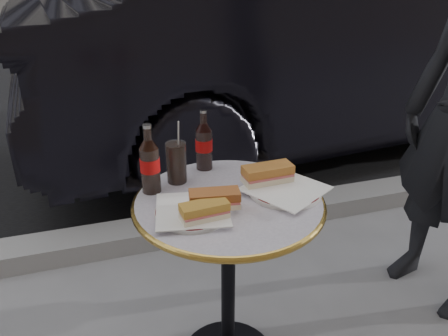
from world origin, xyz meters
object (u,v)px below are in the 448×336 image
object	(u,v)px
plate_left	(192,212)
cola_bottle_right	(204,140)
bistro_table	(228,288)
cola_bottle_left	(149,159)
cola_glass	(176,162)
parked_car	(334,44)
plate_right	(285,191)

from	to	relation	value
plate_left	cola_bottle_right	distance (m)	0.34
bistro_table	cola_bottle_left	world-z (taller)	cola_bottle_left
cola_bottle_right	cola_glass	distance (m)	0.15
cola_glass	parked_car	distance (m)	2.54
bistro_table	cola_bottle_left	size ratio (longest dim) A/B	3.12
bistro_table	cola_glass	distance (m)	0.49
cola_bottle_left	cola_bottle_right	xyz separation A→B (m)	(0.21, 0.12, -0.00)
cola_bottle_right	plate_left	bearing A→B (deg)	-111.41
parked_car	cola_bottle_left	bearing A→B (deg)	131.24
parked_car	plate_right	bearing A→B (deg)	140.55
bistro_table	cola_bottle_right	world-z (taller)	cola_bottle_right
cola_bottle_right	parked_car	xyz separation A→B (m)	(1.58, 1.81, -0.04)
plate_left	cola_bottle_left	size ratio (longest dim) A/B	0.97
parked_car	cola_bottle_right	bearing A→B (deg)	133.00
cola_glass	plate_left	bearing A→B (deg)	-90.01
plate_left	cola_glass	size ratio (longest dim) A/B	1.59
bistro_table	plate_right	size ratio (longest dim) A/B	3.04
plate_right	cola_bottle_right	xyz separation A→B (m)	(-0.21, 0.26, 0.11)
bistro_table	cola_bottle_right	distance (m)	0.54
plate_right	cola_glass	world-z (taller)	cola_glass
plate_left	cola_bottle_right	xyz separation A→B (m)	(0.12, 0.30, 0.11)
plate_left	parked_car	distance (m)	2.71
plate_right	plate_left	bearing A→B (deg)	-172.94
cola_bottle_left	cola_glass	world-z (taller)	cola_bottle_left
bistro_table	plate_left	distance (m)	0.40
plate_right	cola_glass	xyz separation A→B (m)	(-0.32, 0.19, 0.07)
plate_left	plate_right	xyz separation A→B (m)	(0.32, 0.04, 0.00)
plate_left	cola_bottle_right	bearing A→B (deg)	68.59
cola_glass	parked_car	world-z (taller)	parked_car
cola_bottle_right	plate_right	bearing A→B (deg)	-51.61
plate_left	cola_bottle_left	world-z (taller)	cola_bottle_left
plate_left	parked_car	world-z (taller)	parked_car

